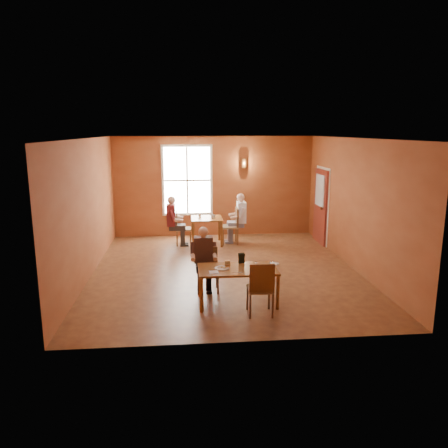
{
  "coord_description": "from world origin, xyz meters",
  "views": [
    {
      "loc": [
        -0.92,
        -9.6,
        3.18
      ],
      "look_at": [
        0.0,
        0.2,
        1.05
      ],
      "focal_mm": 35.0,
      "sensor_mm": 36.0,
      "label": 1
    }
  ],
  "objects": [
    {
      "name": "napkin",
      "position": [
        -0.4,
        -2.15,
        0.68
      ],
      "size": [
        0.18,
        0.18,
        0.01
      ],
      "primitive_type": "cube",
      "rotation": [
        0.0,
        0.0,
        0.07
      ],
      "color": "white",
      "rests_on": "main_table"
    },
    {
      "name": "wall_left",
      "position": [
        -3.0,
        0.0,
        1.5
      ],
      "size": [
        0.04,
        7.0,
        3.0
      ],
      "primitive_type": "cube",
      "color": "brown",
      "rests_on": "ground"
    },
    {
      "name": "plate_food",
      "position": [
        -0.24,
        -1.97,
        0.7
      ],
      "size": [
        0.34,
        0.34,
        0.03
      ],
      "primitive_type": "cylinder",
      "rotation": [
        0.0,
        0.0,
        -0.31
      ],
      "color": "white",
      "rests_on": "main_table"
    },
    {
      "name": "diner_white",
      "position": [
        0.4,
        2.41,
        0.69
      ],
      "size": [
        0.55,
        0.55,
        1.37
      ],
      "primitive_type": null,
      "rotation": [
        0.0,
        0.0,
        1.57
      ],
      "color": "silver",
      "rests_on": "ground"
    },
    {
      "name": "main_table",
      "position": [
        0.05,
        -1.97,
        0.34
      ],
      "size": [
        1.45,
        0.82,
        0.68
      ],
      "primitive_type": null,
      "color": "brown",
      "rests_on": "ground"
    },
    {
      "name": "chair_diner_maroon",
      "position": [
        -0.93,
        2.41,
        0.47
      ],
      "size": [
        0.42,
        0.42,
        0.94
      ],
      "primitive_type": null,
      "rotation": [
        0.0,
        0.0,
        -1.57
      ],
      "color": "#4F321A",
      "rests_on": "ground"
    },
    {
      "name": "chair_diner_white",
      "position": [
        0.37,
        2.41,
        0.51
      ],
      "size": [
        0.45,
        0.45,
        1.03
      ],
      "primitive_type": null,
      "rotation": [
        0.0,
        0.0,
        1.57
      ],
      "color": "brown",
      "rests_on": "ground"
    },
    {
      "name": "wall_sconce",
      "position": [
        0.9,
        3.4,
        2.2
      ],
      "size": [
        0.16,
        0.16,
        0.28
      ],
      "primitive_type": "cylinder",
      "color": "brown",
      "rests_on": "wall_back"
    },
    {
      "name": "cup_a",
      "position": [
        -0.11,
        2.34,
        0.8
      ],
      "size": [
        0.15,
        0.15,
        0.1
      ],
      "primitive_type": "imported",
      "rotation": [
        0.0,
        0.0,
        0.24
      ],
      "color": "white",
      "rests_on": "second_table"
    },
    {
      "name": "chair_empty",
      "position": [
        0.38,
        -2.49,
        0.49
      ],
      "size": [
        0.44,
        0.44,
        0.98
      ],
      "primitive_type": null,
      "rotation": [
        0.0,
        0.0,
        -0.03
      ],
      "color": "brown",
      "rests_on": "ground"
    },
    {
      "name": "ground",
      "position": [
        0.0,
        0.0,
        0.0
      ],
      "size": [
        6.0,
        7.0,
        0.01
      ],
      "primitive_type": "cube",
      "color": "brown",
      "rests_on": "ground"
    },
    {
      "name": "goblet_b",
      "position": [
        0.65,
        -2.09,
        0.77
      ],
      "size": [
        0.08,
        0.08,
        0.17
      ],
      "primitive_type": null,
      "rotation": [
        0.0,
        0.0,
        0.14
      ],
      "color": "silver",
      "rests_on": "main_table"
    },
    {
      "name": "diner_maroon",
      "position": [
        -0.96,
        2.41,
        0.67
      ],
      "size": [
        0.54,
        0.54,
        1.35
      ],
      "primitive_type": null,
      "rotation": [
        0.0,
        0.0,
        -1.57
      ],
      "color": "maroon",
      "rests_on": "ground"
    },
    {
      "name": "menu_stand",
      "position": [
        0.16,
        -1.67,
        0.78
      ],
      "size": [
        0.13,
        0.09,
        0.2
      ],
      "primitive_type": "cube",
      "rotation": [
        0.0,
        0.0,
        0.32
      ],
      "color": "black",
      "rests_on": "main_table"
    },
    {
      "name": "second_table",
      "position": [
        -0.28,
        2.41,
        0.38
      ],
      "size": [
        0.86,
        0.86,
        0.76
      ],
      "primitive_type": null,
      "color": "brown",
      "rests_on": "ground"
    },
    {
      "name": "chair_diner_main",
      "position": [
        -0.45,
        -1.32,
        0.44
      ],
      "size": [
        0.39,
        0.39,
        0.88
      ],
      "primitive_type": null,
      "rotation": [
        0.0,
        0.0,
        3.14
      ],
      "color": "#5B2F18",
      "rests_on": "ground"
    },
    {
      "name": "wall_right",
      "position": [
        3.0,
        0.0,
        1.5
      ],
      "size": [
        0.04,
        7.0,
        3.0
      ],
      "primitive_type": "cube",
      "color": "brown",
      "rests_on": "ground"
    },
    {
      "name": "cup_b",
      "position": [
        -0.47,
        2.56,
        0.8
      ],
      "size": [
        0.12,
        0.12,
        0.1
      ],
      "primitive_type": "imported",
      "rotation": [
        0.0,
        0.0,
        0.14
      ],
      "color": "white",
      "rests_on": "second_table"
    },
    {
      "name": "diner_main",
      "position": [
        -0.45,
        -1.35,
        0.62
      ],
      "size": [
        0.49,
        0.49,
        1.23
      ],
      "primitive_type": null,
      "rotation": [
        0.0,
        0.0,
        3.14
      ],
      "color": "black",
      "rests_on": "ground"
    },
    {
      "name": "goblet_c",
      "position": [
        0.35,
        -2.11,
        0.77
      ],
      "size": [
        0.08,
        0.08,
        0.18
      ],
      "primitive_type": null,
      "rotation": [
        0.0,
        0.0,
        0.14
      ],
      "color": "white",
      "rests_on": "main_table"
    },
    {
      "name": "wall_front",
      "position": [
        0.0,
        -3.5,
        1.5
      ],
      "size": [
        6.0,
        0.04,
        3.0
      ],
      "primitive_type": "cube",
      "color": "brown",
      "rests_on": "ground"
    },
    {
      "name": "sandwich",
      "position": [
        -0.13,
        -1.88,
        0.73
      ],
      "size": [
        0.09,
        0.09,
        0.11
      ],
      "primitive_type": "cube",
      "rotation": [
        0.0,
        0.0,
        0.01
      ],
      "color": "tan",
      "rests_on": "main_table"
    },
    {
      "name": "ceiling",
      "position": [
        0.0,
        0.0,
        3.0
      ],
      "size": [
        6.0,
        7.0,
        0.04
      ],
      "primitive_type": "cube",
      "color": "white",
      "rests_on": "wall_back"
    },
    {
      "name": "window",
      "position": [
        -0.8,
        3.45,
        1.7
      ],
      "size": [
        1.36,
        0.1,
        1.96
      ],
      "primitive_type": "cube",
      "color": "white",
      "rests_on": "wall_back"
    },
    {
      "name": "knife",
      "position": [
        0.02,
        -2.22,
        0.68
      ],
      "size": [
        0.2,
        0.06,
        0.0
      ],
      "primitive_type": "cube",
      "rotation": [
        0.0,
        0.0,
        -0.22
      ],
      "color": "silver",
      "rests_on": "main_table"
    },
    {
      "name": "wall_back",
      "position": [
        0.0,
        3.5,
        1.5
      ],
      "size": [
        6.0,
        0.04,
        3.0
      ],
      "primitive_type": "cube",
      "color": "brown",
      "rests_on": "ground"
    },
    {
      "name": "door",
      "position": [
        2.94,
        2.3,
        1.05
      ],
      "size": [
        0.12,
        1.04,
        2.1
      ],
      "primitive_type": "cube",
      "color": "maroon",
      "rests_on": "ground"
    },
    {
      "name": "side_plate",
      "position": [
        0.78,
        -1.77,
        0.69
      ],
      "size": [
        0.18,
        0.18,
        0.01
      ],
      "primitive_type": "cylinder",
      "rotation": [
        0.0,
        0.0,
        -0.07
      ],
      "color": "silver",
      "rests_on": "main_table"
    }
  ]
}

